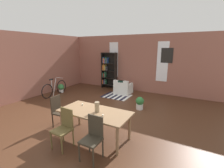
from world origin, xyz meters
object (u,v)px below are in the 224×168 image
dining_table (95,114)px  vase_on_table (97,107)px  dining_chair_head_left (59,110)px  potted_plant_by_shelf (61,88)px  dining_chair_near_left (64,127)px  bookshelf_tall (108,70)px  armchair_white (123,88)px  potted_plant_corner (140,103)px  bicycle_second (55,89)px  dining_chair_near_right (93,136)px

dining_table → vase_on_table: size_ratio=7.13×
dining_chair_head_left → potted_plant_by_shelf: size_ratio=2.05×
dining_chair_near_left → bookshelf_tall: (-1.97, 5.47, 0.56)m
dining_chair_near_left → potted_plant_by_shelf: size_ratio=2.05×
armchair_white → potted_plant_corner: (1.47, -1.62, -0.01)m
potted_plant_by_shelf → potted_plant_corner: size_ratio=0.93×
bicycle_second → dining_chair_near_left: bearing=-38.5°
vase_on_table → armchair_white: 4.30m
dining_chair_near_left → bookshelf_tall: bookshelf_tall is taller
dining_chair_near_left → potted_plant_corner: 3.27m
vase_on_table → dining_chair_near_right: bearing=-63.2°
dining_chair_head_left → dining_chair_near_right: same height
vase_on_table → bookshelf_tall: (-2.48, 4.79, 0.19)m
vase_on_table → potted_plant_corner: (0.31, 2.48, -0.62)m
bookshelf_tall → armchair_white: bookshelf_tall is taller
dining_table → dining_chair_head_left: (-1.32, -0.00, -0.16)m
vase_on_table → dining_chair_near_left: vase_on_table is taller
potted_plant_corner → dining_table: bearing=-99.0°
dining_chair_head_left → dining_chair_near_right: (1.75, -0.67, 0.00)m
dining_chair_near_right → armchair_white: 5.01m
dining_chair_near_right → potted_plant_corner: 3.16m
bicycle_second → dining_chair_head_left: bearing=-39.0°
dining_table → armchair_white: size_ratio=2.33×
bicycle_second → potted_plant_corner: (4.38, 0.32, -0.09)m
armchair_white → dining_chair_head_left: bearing=-93.3°
dining_chair_near_left → potted_plant_corner: (0.81, 3.15, -0.25)m
dining_chair_near_left → armchair_white: 4.82m
dining_chair_near_right → potted_plant_corner: bearing=90.6°
bookshelf_tall → bicycle_second: bookshelf_tall is taller
dining_chair_near_left → potted_plant_by_shelf: 4.99m
dining_chair_head_left → bookshelf_tall: size_ratio=0.46×
bicycle_second → potted_plant_corner: bearing=4.1°
bicycle_second → vase_on_table: bearing=-27.9°
dining_chair_near_left → dining_table: bearing=58.0°
dining_chair_near_right → armchair_white: dining_chair_near_right is taller
dining_table → dining_chair_near_left: bearing=-122.0°
bicycle_second → potted_plant_by_shelf: size_ratio=3.64×
dining_chair_near_right → dining_chair_head_left: bearing=158.9°
dining_chair_near_left → bicycle_second: 4.56m
potted_plant_by_shelf → dining_chair_near_right: bearing=-36.6°
bookshelf_tall → dining_chair_near_right: bearing=-62.7°
dining_table → dining_chair_near_left: dining_chair_near_left is taller
vase_on_table → bicycle_second: (-4.07, 2.16, -0.53)m
dining_table → dining_chair_head_left: bearing=-179.8°
armchair_white → vase_on_table: bearing=-74.1°
dining_table → vase_on_table: vase_on_table is taller
dining_table → dining_chair_head_left: dining_chair_head_left is taller
dining_chair_near_left → potted_plant_corner: bearing=75.5°
vase_on_table → dining_chair_head_left: vase_on_table is taller
vase_on_table → dining_chair_head_left: bearing=-179.8°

